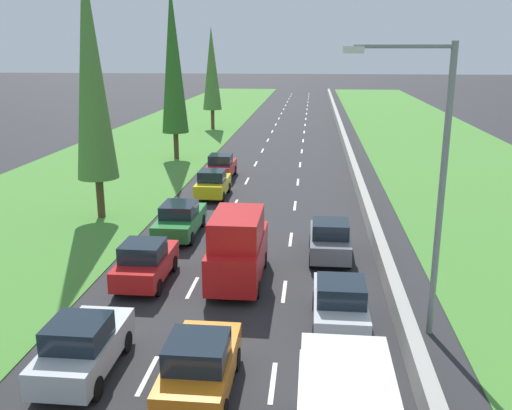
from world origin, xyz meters
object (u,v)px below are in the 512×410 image
object	(u,v)px
yellow_hatchback_left_lane	(213,184)
grey_hatchback_right_lane	(330,239)
red_hatchback_left_lane	(145,262)
red_hatchback_left_lane_sixth	(221,166)
street_light_mast	(431,173)
orange_hatchback_centre_lane	(200,366)
green_sedan_left_lane	(180,219)
red_van_centre_lane	(238,248)
silver_hatchback_left_lane	(83,347)
silver_hatchback_right_lane	(340,304)
poplar_tree_second	(91,70)
poplar_tree_third	(173,59)
poplar_tree_fourth	(212,69)

from	to	relation	value
yellow_hatchback_left_lane	grey_hatchback_right_lane	xyz separation A→B (m)	(6.83, -9.76, 0.00)
red_hatchback_left_lane	red_hatchback_left_lane_sixth	size ratio (longest dim) A/B	1.00
street_light_mast	orange_hatchback_centre_lane	bearing A→B (deg)	-147.47
red_hatchback_left_lane	green_sedan_left_lane	size ratio (longest dim) A/B	0.87
street_light_mast	red_hatchback_left_lane_sixth	bearing A→B (deg)	114.67
red_hatchback_left_lane	red_van_centre_lane	distance (m)	3.61
silver_hatchback_left_lane	orange_hatchback_centre_lane	xyz separation A→B (m)	(3.41, -0.64, 0.00)
red_van_centre_lane	red_hatchback_left_lane_sixth	bearing A→B (deg)	101.18
orange_hatchback_centre_lane	red_van_centre_lane	world-z (taller)	red_van_centre_lane
silver_hatchback_left_lane	red_van_centre_lane	xyz separation A→B (m)	(3.43, 6.85, 0.56)
silver_hatchback_left_lane	grey_hatchback_right_lane	distance (m)	12.08
red_hatchback_left_lane	silver_hatchback_right_lane	size ratio (longest dim) A/B	1.00
orange_hatchback_centre_lane	street_light_mast	size ratio (longest dim) A/B	0.43
silver_hatchback_right_lane	yellow_hatchback_left_lane	xyz separation A→B (m)	(-6.99, 16.15, 0.00)
poplar_tree_second	red_hatchback_left_lane	bearing A→B (deg)	-59.39
silver_hatchback_left_lane	yellow_hatchback_left_lane	bearing A→B (deg)	89.40
red_hatchback_left_lane_sixth	poplar_tree_second	world-z (taller)	poplar_tree_second
poplar_tree_third	poplar_tree_fourth	size ratio (longest dim) A/B	1.24
yellow_hatchback_left_lane	red_van_centre_lane	size ratio (longest dim) A/B	0.80
yellow_hatchback_left_lane	red_van_centre_lane	bearing A→B (deg)	-75.79
green_sedan_left_lane	poplar_tree_second	distance (m)	8.84
poplar_tree_second	red_van_centre_lane	bearing A→B (deg)	-42.82
silver_hatchback_left_lane	street_light_mast	distance (m)	11.18
red_van_centre_lane	grey_hatchback_right_lane	size ratio (longest dim) A/B	1.26
silver_hatchback_right_lane	grey_hatchback_right_lane	bearing A→B (deg)	91.45
silver_hatchback_right_lane	green_sedan_left_lane	world-z (taller)	silver_hatchback_right_lane
silver_hatchback_left_lane	green_sedan_left_lane	xyz separation A→B (m)	(-0.11, 12.18, -0.02)
green_sedan_left_lane	yellow_hatchback_left_lane	distance (m)	7.40
red_hatchback_left_lane_sixth	poplar_tree_third	world-z (taller)	poplar_tree_third
green_sedan_left_lane	grey_hatchback_right_lane	bearing A→B (deg)	-18.28
silver_hatchback_left_lane	orange_hatchback_centre_lane	world-z (taller)	same
green_sedan_left_lane	grey_hatchback_right_lane	world-z (taller)	grey_hatchback_right_lane
green_sedan_left_lane	poplar_tree_fourth	xyz separation A→B (m)	(-4.96, 37.37, 5.81)
red_hatchback_left_lane_sixth	orange_hatchback_centre_lane	bearing A→B (deg)	-82.10
yellow_hatchback_left_lane	poplar_tree_third	bearing A→B (deg)	113.27
red_hatchback_left_lane_sixth	poplar_tree_second	size ratio (longest dim) A/B	0.29
red_hatchback_left_lane	silver_hatchback_right_lane	distance (m)	7.89
green_sedan_left_lane	poplar_tree_fourth	distance (m)	38.14
silver_hatchback_left_lane	orange_hatchback_centre_lane	bearing A→B (deg)	-10.62
red_hatchback_left_lane	poplar_tree_second	bearing A→B (deg)	120.61
orange_hatchback_centre_lane	poplar_tree_third	bearing A→B (deg)	104.55
poplar_tree_fourth	yellow_hatchback_left_lane	bearing A→B (deg)	-80.01
silver_hatchback_left_lane	poplar_tree_fourth	world-z (taller)	poplar_tree_fourth
red_hatchback_left_lane	grey_hatchback_right_lane	distance (m)	7.93
poplar_tree_second	poplar_tree_third	size ratio (longest dim) A/B	0.97
silver_hatchback_left_lane	red_van_centre_lane	distance (m)	7.68
yellow_hatchback_left_lane	poplar_tree_second	world-z (taller)	poplar_tree_second
red_van_centre_lane	poplar_tree_second	world-z (taller)	poplar_tree_second
poplar_tree_third	silver_hatchback_left_lane	bearing A→B (deg)	-81.09
green_sedan_left_lane	yellow_hatchback_left_lane	world-z (taller)	yellow_hatchback_left_lane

